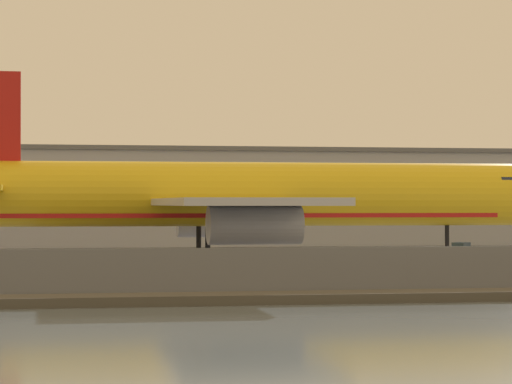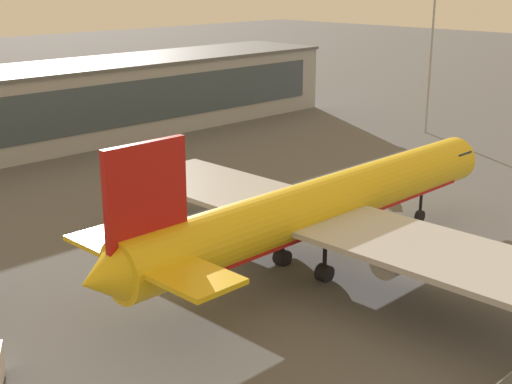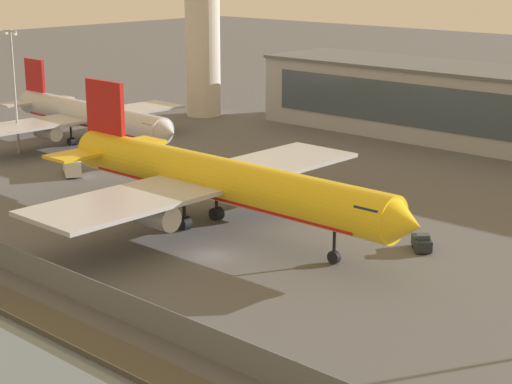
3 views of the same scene
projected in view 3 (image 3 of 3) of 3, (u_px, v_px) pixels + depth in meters
ground_plane at (213, 256)px, 84.40m from camera, size 500.00×500.00×0.00m
shoreline_seawall at (34, 315)px, 69.77m from camera, size 320.00×3.00×0.50m
perimeter_fence at (79, 288)px, 72.68m from camera, size 280.00×0.10×2.63m
cargo_jet_yellow at (215, 180)px, 91.33m from camera, size 49.66×42.32×14.44m
passenger_jet_silver at (88, 116)px, 132.57m from camera, size 40.89×34.92×12.26m
baggage_tug at (422, 243)px, 85.80m from camera, size 3.34×3.44×1.80m
ops_van at (72, 165)px, 115.41m from camera, size 5.53×4.51×2.48m
apron_light_mast_apron_west at (14, 84)px, 125.83m from camera, size 3.20×0.40×18.34m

